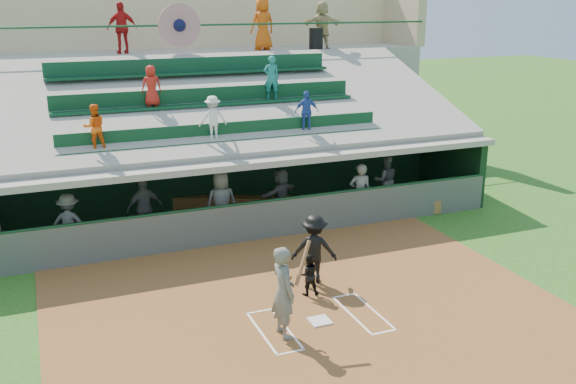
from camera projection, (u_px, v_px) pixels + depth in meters
name	position (u px, v px, depth m)	size (l,w,h in m)	color
ground	(320.00, 322.00, 13.47)	(100.00, 100.00, 0.00)	#265718
dirt_slab	(310.00, 312.00, 13.91)	(11.00, 9.00, 0.02)	brown
home_plate	(320.00, 321.00, 13.46)	(0.43, 0.43, 0.03)	silver
batters_box_chalk	(320.00, 321.00, 13.46)	(2.65, 1.85, 0.01)	white
dugout_floor	(227.00, 222.00, 19.45)	(16.00, 3.50, 0.04)	gray
concourse_slab	(175.00, 112.00, 24.77)	(20.00, 3.00, 4.60)	gray
grandstand	(193.00, 127.00, 22.14)	(20.40, 10.40, 7.80)	#515651
batter_at_plate	(284.00, 291.00, 12.66)	(0.88, 0.78, 1.95)	#535651
catcher	(308.00, 275.00, 14.55)	(0.48, 0.37, 0.98)	black
home_umpire	(314.00, 249.00, 15.13)	(1.08, 0.62, 1.67)	black
dugout_bench	(224.00, 203.00, 20.49)	(13.68, 0.41, 0.41)	olive
dugout_player_a	(69.00, 223.00, 16.90)	(1.04, 0.60, 1.60)	#5B5D58
dugout_player_b	(145.00, 208.00, 17.87)	(1.03, 0.43, 1.75)	#50524E
dugout_player_c	(222.00, 203.00, 18.21)	(0.89, 0.58, 1.82)	#595C57
dugout_player_d	(281.00, 194.00, 19.44)	(1.46, 0.47, 1.58)	#585A55
dugout_player_e	(360.00, 193.00, 19.16)	(0.66, 0.43, 1.80)	#545752
dugout_player_f	(386.00, 180.00, 20.85)	(0.78, 0.61, 1.60)	#5E615B
trash_bin	(316.00, 39.00, 24.85)	(0.54, 0.54, 0.81)	black
concourse_staff_a	(122.00, 28.00, 22.77)	(1.05, 0.44, 1.80)	red
concourse_staff_b	(263.00, 24.00, 24.34)	(0.95, 0.62, 1.94)	#D04C0C
concourse_staff_c	(322.00, 25.00, 24.93)	(1.69, 0.54, 1.82)	tan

